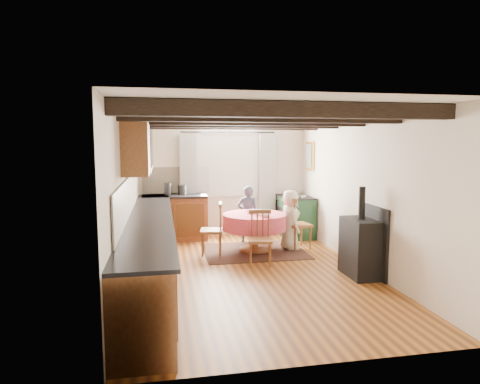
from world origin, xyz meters
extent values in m
cube|color=#A86322|center=(0.00, 0.00, 0.00)|extent=(3.60, 5.50, 0.00)
cube|color=white|center=(0.00, 0.00, 2.40)|extent=(3.60, 5.50, 0.00)
cube|color=silver|center=(0.00, 2.75, 1.20)|extent=(3.60, 0.00, 2.40)
cube|color=silver|center=(0.00, -2.75, 1.20)|extent=(3.60, 0.00, 2.40)
cube|color=silver|center=(-1.80, 0.00, 1.20)|extent=(0.00, 5.50, 2.40)
cube|color=silver|center=(1.80, 0.00, 1.20)|extent=(0.00, 5.50, 2.40)
cube|color=black|center=(0.00, -2.00, 2.31)|extent=(3.60, 0.16, 0.16)
cube|color=black|center=(0.00, -1.00, 2.31)|extent=(3.60, 0.16, 0.16)
cube|color=black|center=(0.00, 0.00, 2.31)|extent=(3.60, 0.16, 0.16)
cube|color=black|center=(0.00, 1.00, 2.31)|extent=(3.60, 0.16, 0.16)
cube|color=black|center=(0.00, 2.00, 2.31)|extent=(3.60, 0.16, 0.16)
cube|color=beige|center=(-1.78, 0.30, 1.20)|extent=(0.02, 4.50, 0.55)
cube|color=beige|center=(-1.00, 2.73, 1.20)|extent=(1.40, 0.02, 0.55)
cube|color=brown|center=(-1.50, 0.00, 0.44)|extent=(0.60, 5.30, 0.88)
cube|color=brown|center=(-1.05, 2.45, 0.44)|extent=(1.30, 0.60, 0.88)
cube|color=black|center=(-1.48, 0.00, 0.90)|extent=(0.64, 5.30, 0.04)
cube|color=black|center=(-1.05, 2.43, 0.90)|extent=(1.30, 0.64, 0.04)
cube|color=brown|center=(-1.63, 1.20, 1.95)|extent=(0.34, 1.80, 0.90)
cube|color=brown|center=(-1.63, -0.30, 1.90)|extent=(0.34, 0.90, 0.70)
cube|color=white|center=(0.10, 2.73, 1.60)|extent=(1.34, 0.03, 1.54)
cube|color=white|center=(0.10, 2.74, 1.60)|extent=(1.20, 0.01, 1.40)
cube|color=#B4B4B4|center=(-0.75, 2.65, 1.10)|extent=(0.35, 0.10, 2.10)
cube|color=#B4B4B4|center=(0.95, 2.65, 1.10)|extent=(0.35, 0.10, 2.10)
cylinder|color=black|center=(0.10, 2.65, 2.20)|extent=(2.00, 0.03, 0.03)
cube|color=gold|center=(1.77, 2.30, 1.70)|extent=(0.04, 0.50, 0.60)
cylinder|color=silver|center=(1.05, 2.72, 1.70)|extent=(0.30, 0.02, 0.30)
cube|color=#39271D|center=(0.34, 1.18, 0.01)|extent=(1.82, 1.42, 0.01)
imported|color=#393E52|center=(0.37, 1.95, 0.57)|extent=(0.45, 0.33, 1.13)
imported|color=beige|center=(1.03, 1.23, 0.56)|extent=(0.39, 0.57, 1.11)
imported|color=silver|center=(0.31, 1.27, 0.72)|extent=(0.31, 0.31, 0.06)
imported|color=silver|center=(0.46, 0.84, 0.73)|extent=(0.28, 0.28, 0.06)
imported|color=silver|center=(0.38, 1.09, 0.75)|extent=(0.14, 0.14, 0.10)
cylinder|color=#262628|center=(-1.18, 2.40, 1.05)|extent=(0.15, 0.15, 0.25)
cylinder|color=#262628|center=(-0.89, 2.48, 1.02)|extent=(0.18, 0.18, 0.20)
camera|label=1|loc=(-1.30, -6.09, 1.98)|focal=31.25mm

